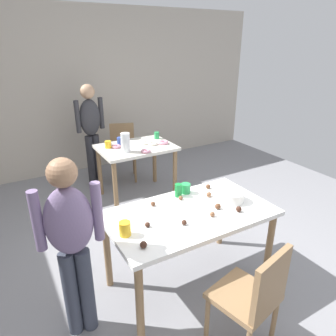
{
  "coord_description": "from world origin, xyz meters",
  "views": [
    {
      "loc": [
        -1.42,
        -1.91,
        2.07
      ],
      "look_at": [
        -0.0,
        0.55,
        0.9
      ],
      "focal_mm": 33.03,
      "sensor_mm": 36.0,
      "label": 1
    }
  ],
  "objects_px": {
    "dining_table_near": "(190,221)",
    "chair_near_table": "(254,295)",
    "soda_can": "(178,190)",
    "dining_table_far": "(136,154)",
    "chair_far_table": "(123,148)",
    "person_girl_near": "(71,237)",
    "pitcher_far": "(125,143)",
    "mixing_bowl": "(233,196)",
    "person_adult_far": "(91,126)"
  },
  "relations": [
    {
      "from": "dining_table_near",
      "to": "chair_near_table",
      "type": "distance_m",
      "value": 0.79
    },
    {
      "from": "dining_table_near",
      "to": "soda_can",
      "type": "relative_size",
      "value": 11.41
    },
    {
      "from": "dining_table_far",
      "to": "dining_table_near",
      "type": "bearing_deg",
      "value": -100.26
    },
    {
      "from": "chair_far_table",
      "to": "person_girl_near",
      "type": "relative_size",
      "value": 0.62
    },
    {
      "from": "soda_can",
      "to": "pitcher_far",
      "type": "distance_m",
      "value": 1.38
    },
    {
      "from": "chair_near_table",
      "to": "person_girl_near",
      "type": "distance_m",
      "value": 1.29
    },
    {
      "from": "dining_table_near",
      "to": "person_girl_near",
      "type": "bearing_deg",
      "value": -179.58
    },
    {
      "from": "chair_far_table",
      "to": "mixing_bowl",
      "type": "distance_m",
      "value": 2.58
    },
    {
      "from": "person_girl_near",
      "to": "person_adult_far",
      "type": "distance_m",
      "value": 2.72
    },
    {
      "from": "mixing_bowl",
      "to": "soda_can",
      "type": "height_order",
      "value": "soda_can"
    },
    {
      "from": "dining_table_far",
      "to": "person_adult_far",
      "type": "distance_m",
      "value": 0.88
    },
    {
      "from": "mixing_bowl",
      "to": "pitcher_far",
      "type": "distance_m",
      "value": 1.73
    },
    {
      "from": "dining_table_near",
      "to": "dining_table_far",
      "type": "height_order",
      "value": "same"
    },
    {
      "from": "person_girl_near",
      "to": "dining_table_near",
      "type": "bearing_deg",
      "value": 0.42
    },
    {
      "from": "chair_far_table",
      "to": "person_girl_near",
      "type": "distance_m",
      "value": 2.92
    },
    {
      "from": "chair_far_table",
      "to": "dining_table_near",
      "type": "bearing_deg",
      "value": -99.38
    },
    {
      "from": "person_adult_far",
      "to": "chair_far_table",
      "type": "bearing_deg",
      "value": -2.82
    },
    {
      "from": "dining_table_near",
      "to": "person_adult_far",
      "type": "distance_m",
      "value": 2.57
    },
    {
      "from": "dining_table_far",
      "to": "pitcher_far",
      "type": "height_order",
      "value": "pitcher_far"
    },
    {
      "from": "person_girl_near",
      "to": "chair_near_table",
      "type": "bearing_deg",
      "value": -37.74
    },
    {
      "from": "dining_table_near",
      "to": "soda_can",
      "type": "height_order",
      "value": "soda_can"
    },
    {
      "from": "pitcher_far",
      "to": "dining_table_near",
      "type": "bearing_deg",
      "value": -94.14
    },
    {
      "from": "dining_table_near",
      "to": "chair_far_table",
      "type": "height_order",
      "value": "chair_far_table"
    },
    {
      "from": "person_girl_near",
      "to": "mixing_bowl",
      "type": "relative_size",
      "value": 7.02
    },
    {
      "from": "dining_table_near",
      "to": "chair_far_table",
      "type": "bearing_deg",
      "value": 80.62
    },
    {
      "from": "dining_table_near",
      "to": "pitcher_far",
      "type": "bearing_deg",
      "value": 85.86
    },
    {
      "from": "dining_table_far",
      "to": "pitcher_far",
      "type": "xyz_separation_m",
      "value": [
        -0.21,
        -0.15,
        0.24
      ]
    },
    {
      "from": "dining_table_far",
      "to": "chair_far_table",
      "type": "xyz_separation_m",
      "value": [
        0.09,
        0.72,
        -0.14
      ]
    },
    {
      "from": "person_girl_near",
      "to": "mixing_bowl",
      "type": "height_order",
      "value": "person_girl_near"
    },
    {
      "from": "dining_table_far",
      "to": "mixing_bowl",
      "type": "bearing_deg",
      "value": -86.79
    },
    {
      "from": "mixing_bowl",
      "to": "dining_table_near",
      "type": "bearing_deg",
      "value": 175.56
    },
    {
      "from": "dining_table_near",
      "to": "person_girl_near",
      "type": "distance_m",
      "value": 0.99
    },
    {
      "from": "chair_far_table",
      "to": "mixing_bowl",
      "type": "bearing_deg",
      "value": -89.7
    },
    {
      "from": "dining_table_far",
      "to": "person_girl_near",
      "type": "height_order",
      "value": "person_girl_near"
    },
    {
      "from": "mixing_bowl",
      "to": "pitcher_far",
      "type": "xyz_separation_m",
      "value": [
        -0.31,
        1.7,
        0.08
      ]
    },
    {
      "from": "dining_table_near",
      "to": "dining_table_far",
      "type": "bearing_deg",
      "value": 79.74
    },
    {
      "from": "person_adult_far",
      "to": "mixing_bowl",
      "type": "xyz_separation_m",
      "value": [
        0.49,
        -2.59,
        -0.11
      ]
    },
    {
      "from": "mixing_bowl",
      "to": "pitcher_far",
      "type": "bearing_deg",
      "value": 100.39
    },
    {
      "from": "dining_table_far",
      "to": "mixing_bowl",
      "type": "distance_m",
      "value": 1.86
    },
    {
      "from": "dining_table_far",
      "to": "person_adult_far",
      "type": "relative_size",
      "value": 0.66
    },
    {
      "from": "chair_near_table",
      "to": "pitcher_far",
      "type": "relative_size",
      "value": 3.5
    },
    {
      "from": "pitcher_far",
      "to": "chair_near_table",
      "type": "bearing_deg",
      "value": -92.64
    },
    {
      "from": "dining_table_far",
      "to": "soda_can",
      "type": "bearing_deg",
      "value": -99.99
    },
    {
      "from": "dining_table_near",
      "to": "chair_far_table",
      "type": "relative_size",
      "value": 1.6
    },
    {
      "from": "chair_far_table",
      "to": "pitcher_far",
      "type": "height_order",
      "value": "pitcher_far"
    },
    {
      "from": "chair_near_table",
      "to": "person_girl_near",
      "type": "xyz_separation_m",
      "value": [
        -0.98,
        0.76,
        0.34
      ]
    },
    {
      "from": "person_girl_near",
      "to": "person_adult_far",
      "type": "xyz_separation_m",
      "value": [
        0.92,
        2.56,
        0.07
      ]
    },
    {
      "from": "chair_near_table",
      "to": "mixing_bowl",
      "type": "height_order",
      "value": "chair_near_table"
    },
    {
      "from": "dining_table_near",
      "to": "mixing_bowl",
      "type": "relative_size",
      "value": 6.91
    },
    {
      "from": "dining_table_far",
      "to": "person_adult_far",
      "type": "bearing_deg",
      "value": 117.29
    }
  ]
}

